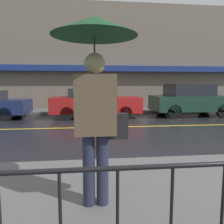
# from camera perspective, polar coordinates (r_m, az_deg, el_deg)

# --- Properties ---
(ground_plane) EXTENTS (80.00, 80.00, 0.00)m
(ground_plane) POSITION_cam_1_polar(r_m,az_deg,el_deg) (8.40, 5.70, -3.82)
(ground_plane) COLOR black
(sidewalk_near) EXTENTS (28.00, 2.99, 0.13)m
(sidewalk_near) POSITION_cam_1_polar(r_m,az_deg,el_deg) (3.50, 25.76, -19.08)
(sidewalk_near) COLOR #60605E
(sidewalk_near) RESTS_ON ground_plane
(sidewalk_far) EXTENTS (28.00, 1.91, 0.13)m
(sidewalk_far) POSITION_cam_1_polar(r_m,az_deg,el_deg) (13.16, 1.26, 0.39)
(sidewalk_far) COLOR #60605E
(sidewalk_far) RESTS_ON ground_plane
(lane_marking) EXTENTS (25.20, 0.12, 0.01)m
(lane_marking) POSITION_cam_1_polar(r_m,az_deg,el_deg) (8.40, 5.70, -3.79)
(lane_marking) COLOR gold
(lane_marking) RESTS_ON ground_plane
(building_storefront) EXTENTS (28.00, 0.85, 6.68)m
(building_storefront) POSITION_cam_1_polar(r_m,az_deg,el_deg) (14.25, 0.70, 13.94)
(building_storefront) COLOR #706656
(building_storefront) RESTS_ON ground_plane
(pedestrian) EXTENTS (0.96, 0.96, 2.19)m
(pedestrian) POSITION_cam_1_polar(r_m,az_deg,el_deg) (2.52, -4.39, 11.79)
(pedestrian) COLOR #23283D
(pedestrian) RESTS_ON sidewalk_near
(car_red) EXTENTS (4.29, 1.92, 1.42)m
(car_red) POSITION_cam_1_polar(r_m,az_deg,el_deg) (10.82, -4.41, 2.53)
(car_red) COLOR maroon
(car_red) RESTS_ON ground_plane
(car_dark_green) EXTENTS (4.02, 1.94, 1.63)m
(car_dark_green) POSITION_cam_1_polar(r_m,az_deg,el_deg) (12.04, 19.76, 3.00)
(car_dark_green) COLOR #193828
(car_dark_green) RESTS_ON ground_plane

